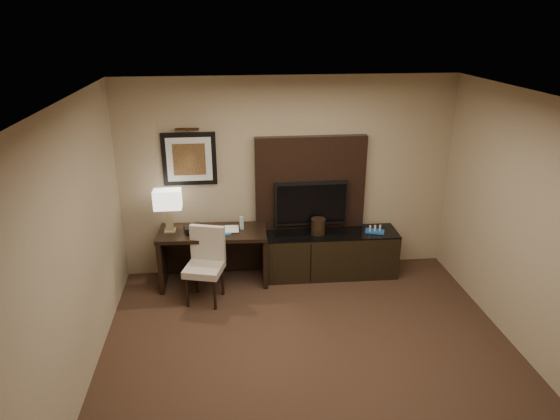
{
  "coord_description": "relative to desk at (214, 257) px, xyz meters",
  "views": [
    {
      "loc": [
        -0.82,
        -3.91,
        3.39
      ],
      "look_at": [
        -0.19,
        1.8,
        1.15
      ],
      "focal_mm": 32.0,
      "sensor_mm": 36.0,
      "label": 1
    }
  ],
  "objects": [
    {
      "name": "tv",
      "position": [
        1.34,
        0.19,
        0.64
      ],
      "size": [
        1.0,
        0.08,
        0.6
      ],
      "primitive_type": "cube",
      "color": "black",
      "rests_on": "tv_wall_panel"
    },
    {
      "name": "blue_folder",
      "position": [
        0.11,
        -0.04,
        0.39
      ],
      "size": [
        0.26,
        0.33,
        0.02
      ],
      "primitive_type": "cube",
      "rotation": [
        0.0,
        0.0,
        0.16
      ],
      "color": "#1A62AF",
      "rests_on": "desk"
    },
    {
      "name": "table_lamp",
      "position": [
        -0.55,
        0.05,
        0.64
      ],
      "size": [
        0.36,
        0.26,
        0.53
      ],
      "primitive_type": null,
      "rotation": [
        0.0,
        0.0,
        -0.24
      ],
      "color": "#98865F",
      "rests_on": "desk"
    },
    {
      "name": "artwork",
      "position": [
        -0.26,
        0.33,
        1.27
      ],
      "size": [
        0.7,
        0.04,
        0.7
      ],
      "primitive_type": "cube",
      "color": "black",
      "rests_on": "wall_back"
    },
    {
      "name": "water_bottle",
      "position": [
        0.39,
        0.03,
        0.46
      ],
      "size": [
        0.07,
        0.07,
        0.17
      ],
      "primitive_type": "cylinder",
      "rotation": [
        0.0,
        0.0,
        0.19
      ],
      "color": "#ABBFC2",
      "rests_on": "desk"
    },
    {
      "name": "wall_left",
      "position": [
        -1.21,
        -2.15,
        0.97
      ],
      "size": [
        0.01,
        5.0,
        2.7
      ],
      "primitive_type": "cube",
      "color": "tan",
      "rests_on": "floor"
    },
    {
      "name": "book",
      "position": [
        0.17,
        -0.0,
        0.5
      ],
      "size": [
        0.18,
        0.03,
        0.24
      ],
      "primitive_type": "imported",
      "rotation": [
        0.0,
        0.0,
        -0.03
      ],
      "color": "#ABA586",
      "rests_on": "desk"
    },
    {
      "name": "desk_chair",
      "position": [
        -0.11,
        -0.48,
        0.08
      ],
      "size": [
        0.57,
        0.61,
        0.92
      ],
      "primitive_type": null,
      "rotation": [
        0.0,
        0.0,
        -0.28
      ],
      "color": "#C2B4A2",
      "rests_on": "floor"
    },
    {
      "name": "picture_light",
      "position": [
        -0.26,
        0.29,
        1.67
      ],
      "size": [
        0.04,
        0.04,
        0.3
      ],
      "primitive_type": "cylinder",
      "color": "#3B2012",
      "rests_on": "wall_back"
    },
    {
      "name": "wall_right",
      "position": [
        3.29,
        -2.15,
        0.97
      ],
      "size": [
        0.01,
        5.0,
        2.7
      ],
      "primitive_type": "cube",
      "color": "tan",
      "rests_on": "floor"
    },
    {
      "name": "minibar_tray",
      "position": [
        2.2,
        -0.0,
        0.3
      ],
      "size": [
        0.29,
        0.23,
        0.09
      ],
      "primitive_type": null,
      "rotation": [
        0.0,
        0.0,
        -0.35
      ],
      "color": "blue",
      "rests_on": "credenza"
    },
    {
      "name": "ice_bucket",
      "position": [
        1.42,
        0.03,
        0.36
      ],
      "size": [
        0.24,
        0.24,
        0.22
      ],
      "primitive_type": "cylinder",
      "rotation": [
        0.0,
        0.0,
        0.27
      ],
      "color": "black",
      "rests_on": "credenza"
    },
    {
      "name": "floor",
      "position": [
        1.04,
        -2.15,
        -0.38
      ],
      "size": [
        4.5,
        5.0,
        0.01
      ],
      "primitive_type": "cube",
      "color": "#362218",
      "rests_on": "ground"
    },
    {
      "name": "tv_wall_panel",
      "position": [
        1.34,
        0.29,
        0.89
      ],
      "size": [
        1.5,
        0.12,
        1.3
      ],
      "primitive_type": "cube",
      "color": "black",
      "rests_on": "wall_back"
    },
    {
      "name": "desk",
      "position": [
        0.0,
        0.0,
        0.0
      ],
      "size": [
        1.44,
        0.68,
        0.76
      ],
      "primitive_type": "cube",
      "rotation": [
        0.0,
        0.0,
        -0.06
      ],
      "color": "black",
      "rests_on": "floor"
    },
    {
      "name": "credenza",
      "position": [
        1.59,
        0.05,
        -0.06
      ],
      "size": [
        1.85,
        0.55,
        0.63
      ],
      "primitive_type": "cube",
      "rotation": [
        0.0,
        0.0,
        -0.02
      ],
      "color": "black",
      "rests_on": "floor"
    },
    {
      "name": "ceiling",
      "position": [
        1.04,
        -2.15,
        2.32
      ],
      "size": [
        4.5,
        5.0,
        0.01
      ],
      "primitive_type": "cube",
      "color": "silver",
      "rests_on": "wall_back"
    },
    {
      "name": "wall_back",
      "position": [
        1.04,
        0.35,
        0.97
      ],
      "size": [
        4.5,
        0.01,
        2.7
      ],
      "primitive_type": "cube",
      "color": "tan",
      "rests_on": "floor"
    },
    {
      "name": "desk_phone",
      "position": [
        -0.25,
        -0.01,
        0.43
      ],
      "size": [
        0.23,
        0.22,
        0.1
      ],
      "primitive_type": null,
      "rotation": [
        0.0,
        0.0,
        0.22
      ],
      "color": "black",
      "rests_on": "desk"
    }
  ]
}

